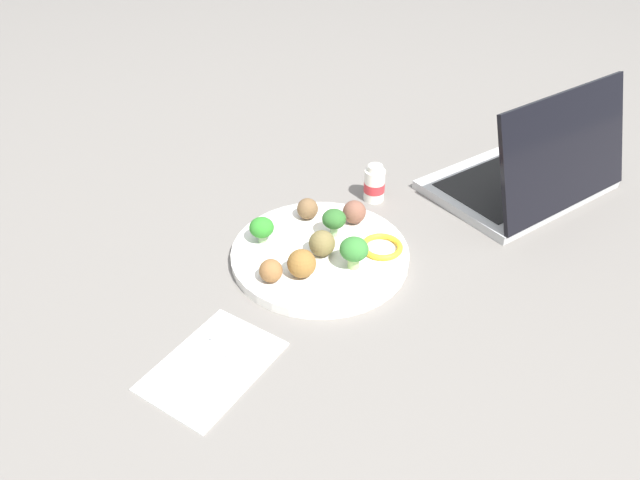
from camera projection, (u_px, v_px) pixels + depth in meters
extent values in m
plane|color=slate|center=(320.00, 258.00, 0.94)|extent=(4.00, 4.00, 0.00)
cylinder|color=white|center=(320.00, 254.00, 0.93)|extent=(0.28, 0.28, 0.02)
cylinder|color=#93C081|center=(333.00, 231.00, 0.96)|extent=(0.01, 0.01, 0.02)
ellipsoid|color=#2D6128|center=(333.00, 219.00, 0.94)|extent=(0.04, 0.04, 0.03)
cylinder|color=#97BD83|center=(262.00, 238.00, 0.94)|extent=(0.01, 0.01, 0.01)
ellipsoid|color=#2C7E27|center=(262.00, 227.00, 0.93)|extent=(0.04, 0.04, 0.03)
cylinder|color=#A0C673|center=(354.00, 262.00, 0.89)|extent=(0.02, 0.02, 0.02)
ellipsoid|color=#33742F|center=(354.00, 249.00, 0.88)|extent=(0.04, 0.04, 0.03)
sphere|color=brown|center=(354.00, 212.00, 0.98)|extent=(0.04, 0.04, 0.04)
sphere|color=brown|center=(271.00, 271.00, 0.86)|extent=(0.03, 0.03, 0.03)
sphere|color=brown|center=(308.00, 209.00, 0.99)|extent=(0.04, 0.04, 0.04)
sphere|color=brown|center=(322.00, 243.00, 0.91)|extent=(0.04, 0.04, 0.04)
sphere|color=brown|center=(302.00, 263.00, 0.87)|extent=(0.04, 0.04, 0.04)
torus|color=yellow|center=(382.00, 247.00, 0.93)|extent=(0.09, 0.09, 0.01)
cube|color=white|center=(213.00, 365.00, 0.76)|extent=(0.18, 0.13, 0.01)
cube|color=silver|center=(194.00, 364.00, 0.75)|extent=(0.09, 0.01, 0.01)
cube|color=silver|center=(223.00, 335.00, 0.79)|extent=(0.03, 0.02, 0.01)
cube|color=white|center=(209.00, 383.00, 0.73)|extent=(0.09, 0.01, 0.01)
cube|color=silver|center=(244.00, 346.00, 0.78)|extent=(0.06, 0.02, 0.01)
cylinder|color=white|center=(373.00, 185.00, 1.06)|extent=(0.04, 0.04, 0.06)
cylinder|color=red|center=(373.00, 186.00, 1.06)|extent=(0.04, 0.04, 0.02)
cylinder|color=silver|center=(374.00, 168.00, 1.04)|extent=(0.03, 0.03, 0.01)
cube|color=#B4B4B4|center=(516.00, 184.00, 1.11)|extent=(0.38, 0.34, 0.02)
cube|color=black|center=(517.00, 180.00, 1.10)|extent=(0.32, 0.26, 0.00)
cube|color=black|center=(566.00, 151.00, 0.99)|extent=(0.31, 0.20, 0.19)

